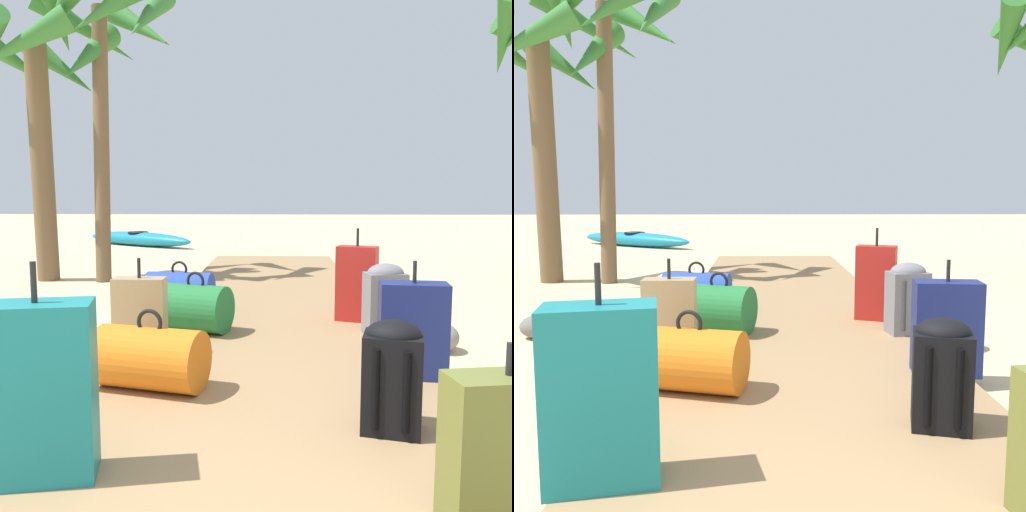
# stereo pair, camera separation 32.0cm
# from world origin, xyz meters

# --- Properties ---
(ground_plane) EXTENTS (60.00, 60.00, 0.00)m
(ground_plane) POSITION_xyz_m (0.00, 3.76, 0.00)
(ground_plane) COLOR #D1BA8C
(boardwalk) EXTENTS (2.10, 9.39, 0.08)m
(boardwalk) POSITION_xyz_m (0.00, 4.69, 0.04)
(boardwalk) COLOR #9E7A51
(boardwalk) RESTS_ON ground
(duffel_bag_orange) EXTENTS (0.71, 0.51, 0.48)m
(duffel_bag_orange) POSITION_xyz_m (-0.67, 2.30, 0.26)
(duffel_bag_orange) COLOR orange
(duffel_bag_orange) RESTS_ON boardwalk
(suitcase_navy) EXTENTS (0.43, 0.26, 0.73)m
(suitcase_navy) POSITION_xyz_m (0.92, 2.58, 0.38)
(suitcase_navy) COLOR navy
(suitcase_navy) RESTS_ON boardwalk
(duffel_bag_blue) EXTENTS (0.69, 0.46, 0.49)m
(duffel_bag_blue) POSITION_xyz_m (-0.89, 4.49, 0.27)
(duffel_bag_blue) COLOR #2847B7
(duffel_bag_blue) RESTS_ON boardwalk
(suitcase_tan) EXTENTS (0.36, 0.18, 0.70)m
(suitcase_tan) POSITION_xyz_m (-0.89, 2.94, 0.36)
(suitcase_tan) COLOR tan
(suitcase_tan) RESTS_ON boardwalk
(backpack_grey) EXTENTS (0.35, 0.28, 0.59)m
(backpack_grey) POSITION_xyz_m (0.95, 3.60, 0.39)
(backpack_grey) COLOR slate
(backpack_grey) RESTS_ON boardwalk
(suitcase_olive) EXTENTS (0.44, 0.24, 0.65)m
(suitcase_olive) POSITION_xyz_m (0.85, 1.02, 0.35)
(suitcase_olive) COLOR olive
(suitcase_olive) RESTS_ON boardwalk
(suitcase_teal) EXTENTS (0.47, 0.31, 0.88)m
(suitcase_teal) POSITION_xyz_m (-0.88, 1.27, 0.44)
(suitcase_teal) COLOR #197A7F
(suitcase_teal) RESTS_ON boardwalk
(duffel_bag_green) EXTENTS (0.64, 0.55, 0.51)m
(duffel_bag_green) POSITION_xyz_m (-0.61, 3.66, 0.28)
(duffel_bag_green) COLOR #237538
(duffel_bag_green) RESTS_ON boardwalk
(backpack_black) EXTENTS (0.32, 0.29, 0.55)m
(backpack_black) POSITION_xyz_m (0.62, 1.76, 0.37)
(backpack_black) COLOR black
(backpack_black) RESTS_ON boardwalk
(suitcase_red) EXTENTS (0.40, 0.31, 0.84)m
(suitcase_red) POSITION_xyz_m (0.79, 4.11, 0.42)
(suitcase_red) COLOR red
(suitcase_red) RESTS_ON boardwalk
(palm_tree_far_left) EXTENTS (2.07, 1.93, 3.66)m
(palm_tree_far_left) POSITION_xyz_m (-3.19, 6.72, 2.71)
(palm_tree_far_left) COLOR brown
(palm_tree_far_left) RESTS_ON ground
(palm_tree_near_left) EXTENTS (2.31, 2.18, 4.19)m
(palm_tree_near_left) POSITION_xyz_m (-2.32, 6.90, 3.37)
(palm_tree_near_left) COLOR brown
(palm_tree_near_left) RESTS_ON ground
(kayak) EXTENTS (3.14, 2.30, 0.34)m
(kayak) POSITION_xyz_m (-3.28, 12.22, 0.17)
(kayak) COLOR teal
(kayak) RESTS_ON ground
(rock_right_far) EXTENTS (0.26, 0.26, 0.09)m
(rock_right_far) POSITION_xyz_m (1.35, 6.43, 0.05)
(rock_right_far) COLOR gray
(rock_right_far) RESTS_ON ground
(rock_left_near) EXTENTS (0.36, 0.31, 0.20)m
(rock_left_near) POSITION_xyz_m (-2.15, 3.80, 0.10)
(rock_left_near) COLOR slate
(rock_left_near) RESTS_ON ground
(rock_right_mid) EXTENTS (0.37, 0.38, 0.23)m
(rock_right_mid) POSITION_xyz_m (1.34, 3.43, 0.11)
(rock_right_mid) COLOR gray
(rock_right_mid) RESTS_ON ground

